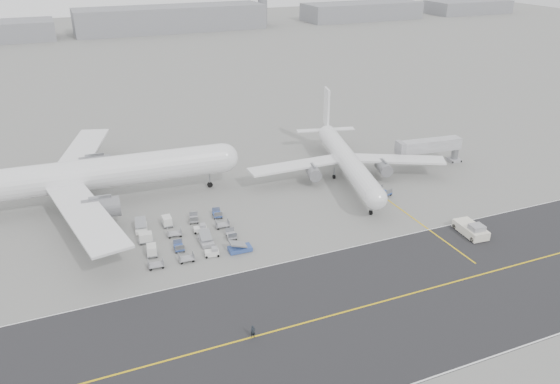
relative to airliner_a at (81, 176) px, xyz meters
name	(u,v)px	position (x,y,z in m)	size (l,w,h in m)	color
ground	(277,257)	(28.44, -33.94, -6.49)	(700.00, 700.00, 0.00)	gray
taxiway	(355,309)	(33.46, -51.92, -6.48)	(220.00, 59.00, 0.03)	#2B2A2D
horizon_buildings	(155,32)	(58.44, 226.06, -6.49)	(520.00, 28.00, 28.00)	gray
airliner_a	(81,176)	(0.00, 0.00, 0.00)	(65.48, 64.62, 22.57)	white
airliner_b	(347,159)	(55.90, -8.62, -1.91)	(44.26, 45.26, 15.87)	white
pushback_tug	(471,229)	(64.42, -40.62, -5.41)	(3.85, 9.26, 2.63)	silver
jet_bridge	(430,147)	(78.40, -8.86, -1.98)	(17.31, 4.96, 6.47)	gray
gse_cluster	(190,240)	(16.00, -22.60, -6.49)	(22.21, 21.41, 2.00)	#A2A1A7
stray_dolly	(384,195)	(59.17, -19.68, -6.49)	(1.77, 2.88, 1.77)	silver
ground_crew_a	(253,332)	(17.39, -52.00, -5.52)	(0.71, 0.46, 1.94)	black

